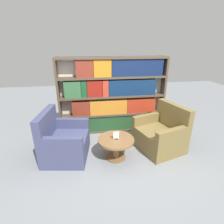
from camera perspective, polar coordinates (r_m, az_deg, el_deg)
ground_plane at (r=3.71m, az=3.51°, el=-15.37°), size 14.00×14.00×0.00m
bookshelf at (r=4.50m, az=0.56°, el=5.11°), size 2.71×0.30×1.93m
armchair_left at (r=3.78m, az=-15.47°, el=-9.46°), size 0.98×1.06×1.00m
armchair_right at (r=4.07m, az=15.62°, el=-7.12°), size 1.09×1.16×1.00m
coffee_table at (r=3.59m, az=1.31°, el=-10.51°), size 0.73×0.73×0.45m
table_sign at (r=3.49m, az=1.33°, el=-7.81°), size 0.12×0.06×0.16m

